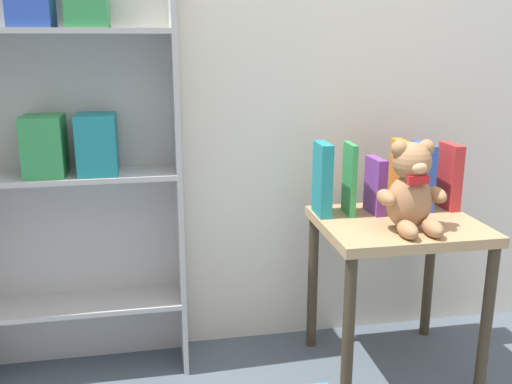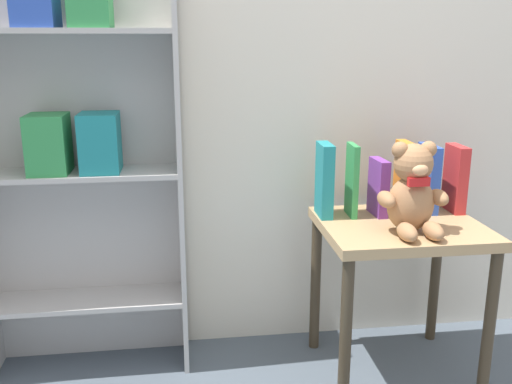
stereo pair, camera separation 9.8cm
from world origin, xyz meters
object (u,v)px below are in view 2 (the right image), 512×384
(display_table, at_px, (399,249))
(book_standing_orange, at_px, (403,177))
(bookshelf_side, at_px, (78,145))
(book_standing_blue, at_px, (428,178))
(book_standing_purple, at_px, (378,187))
(book_standing_green, at_px, (352,180))
(book_standing_teal, at_px, (324,180))
(book_standing_red, at_px, (455,179))
(teddy_bear, at_px, (413,192))

(display_table, distance_m, book_standing_orange, 0.27)
(bookshelf_side, height_order, book_standing_blue, bookshelf_side)
(book_standing_purple, height_order, book_standing_blue, book_standing_blue)
(book_standing_orange, xyz_separation_m, book_standing_blue, (0.10, 0.01, -0.01))
(book_standing_green, distance_m, book_standing_orange, 0.20)
(book_standing_purple, distance_m, book_standing_orange, 0.11)
(book_standing_teal, bearing_deg, bookshelf_side, 174.75)
(book_standing_orange, distance_m, book_standing_red, 0.20)
(book_standing_purple, xyz_separation_m, book_standing_orange, (0.10, 0.02, 0.03))
(teddy_bear, relative_size, book_standing_purple, 1.48)
(book_standing_teal, distance_m, book_standing_blue, 0.40)
(book_standing_teal, xyz_separation_m, book_standing_blue, (0.40, 0.01, -0.01))
(display_table, relative_size, book_standing_blue, 2.35)
(display_table, bearing_deg, book_standing_teal, 153.87)
(bookshelf_side, bearing_deg, book_standing_blue, -4.05)
(bookshelf_side, bearing_deg, book_standing_orange, -4.71)
(display_table, xyz_separation_m, book_standing_teal, (-0.25, 0.12, 0.23))
(book_standing_green, bearing_deg, book_standing_teal, 177.53)
(book_standing_teal, relative_size, book_standing_green, 1.01)
(book_standing_blue, bearing_deg, bookshelf_side, 177.88)
(book_standing_purple, xyz_separation_m, book_standing_blue, (0.20, 0.03, 0.02))
(teddy_bear, height_order, book_standing_purple, teddy_bear)
(display_table, xyz_separation_m, teddy_bear, (-0.01, -0.10, 0.24))
(book_standing_green, height_order, book_standing_red, book_standing_green)
(teddy_bear, height_order, book_standing_blue, teddy_bear)
(book_standing_purple, relative_size, book_standing_blue, 0.83)
(bookshelf_side, distance_m, book_standing_orange, 1.18)
(teddy_bear, distance_m, book_standing_purple, 0.21)
(book_standing_purple, xyz_separation_m, book_standing_red, (0.30, 0.01, 0.02))
(book_standing_orange, bearing_deg, teddy_bear, -103.17)
(teddy_bear, bearing_deg, book_standing_green, 124.40)
(book_standing_blue, bearing_deg, display_table, -136.08)
(book_standing_orange, bearing_deg, book_standing_green, -174.82)
(book_standing_green, bearing_deg, display_table, -34.94)
(bookshelf_side, xyz_separation_m, teddy_bear, (1.12, -0.32, -0.13))
(book_standing_purple, distance_m, book_standing_blue, 0.20)
(bookshelf_side, relative_size, teddy_bear, 4.94)
(display_table, bearing_deg, book_standing_orange, 68.75)
(teddy_bear, bearing_deg, book_standing_teal, 138.18)
(bookshelf_side, xyz_separation_m, book_standing_purple, (1.07, -0.12, -0.16))
(book_standing_orange, bearing_deg, book_standing_teal, -177.79)
(book_standing_orange, bearing_deg, book_standing_purple, -168.09)
(book_standing_orange, height_order, book_standing_blue, book_standing_orange)
(display_table, bearing_deg, book_standing_blue, 41.98)
(bookshelf_side, xyz_separation_m, book_standing_red, (1.37, -0.11, -0.14))
(book_standing_purple, bearing_deg, teddy_bear, -80.42)
(teddy_bear, bearing_deg, display_table, 85.95)
(display_table, bearing_deg, teddy_bear, -94.05)
(book_standing_red, bearing_deg, display_table, -153.96)
(display_table, xyz_separation_m, book_standing_green, (-0.15, 0.11, 0.23))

